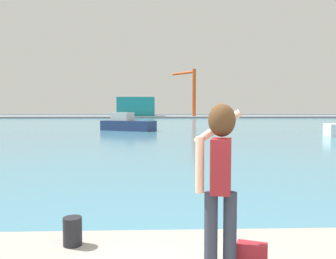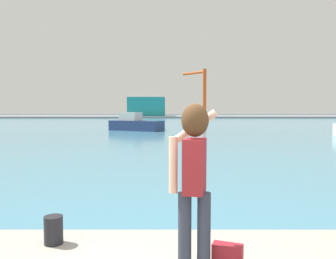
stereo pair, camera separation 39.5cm
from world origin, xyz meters
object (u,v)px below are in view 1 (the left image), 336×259
(harbor_bollard, at_px, (73,231))
(person_photographer, at_px, (220,169))
(boat_moored, at_px, (127,124))
(port_crane, at_px, (191,88))
(warehouse_left, at_px, (137,107))
(handbag, at_px, (252,254))

(harbor_bollard, bearing_deg, person_photographer, -21.81)
(boat_moored, bearing_deg, port_crane, 104.72)
(warehouse_left, bearing_deg, person_photographer, -86.10)
(warehouse_left, bearing_deg, port_crane, -4.36)
(person_photographer, height_order, harbor_bollard, person_photographer)
(handbag, bearing_deg, port_crane, 84.38)
(harbor_bollard, distance_m, warehouse_left, 89.56)
(warehouse_left, bearing_deg, boat_moored, -87.62)
(handbag, xyz_separation_m, port_crane, (8.75, 88.85, 7.63))
(warehouse_left, height_order, port_crane, port_crane)
(handbag, relative_size, boat_moored, 0.05)
(person_photographer, relative_size, handbag, 5.44)
(handbag, bearing_deg, warehouse_left, 94.14)
(port_crane, bearing_deg, harbor_bollard, -96.99)
(harbor_bollard, xyz_separation_m, warehouse_left, (-4.44, 89.42, 2.31))
(person_photographer, height_order, handbag, person_photographer)
(warehouse_left, xyz_separation_m, port_crane, (15.26, -1.16, 5.26))
(person_photographer, relative_size, boat_moored, 0.29)
(harbor_bollard, xyz_separation_m, boat_moored, (-2.00, 30.62, 0.01))
(warehouse_left, bearing_deg, harbor_bollard, -87.16)
(handbag, xyz_separation_m, warehouse_left, (-6.51, 90.01, 2.37))
(harbor_bollard, xyz_separation_m, port_crane, (10.82, 88.25, 7.58))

